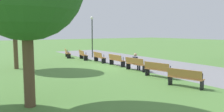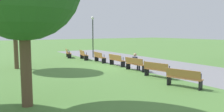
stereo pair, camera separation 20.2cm
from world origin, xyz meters
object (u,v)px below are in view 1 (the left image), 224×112
object	(u,v)px
bench_3	(116,60)
bench_0	(67,53)
bench_2	(99,57)
person_seated	(136,61)
tree_1	(14,8)
bench_4	(136,64)
bench_6	(185,78)
lamp_post	(92,29)
bench_1	(83,55)
bench_5	(158,69)

from	to	relation	value
bench_3	bench_0	bearing A→B (deg)	-171.82
bench_2	person_seated	distance (m)	4.89
bench_2	bench_3	size ratio (longest dim) A/B	1.02
tree_1	person_seated	bearing A→B (deg)	52.65
bench_4	bench_6	bearing A→B (deg)	-16.38
lamp_post	bench_1	bearing A→B (deg)	-54.22
bench_1	bench_5	size ratio (longest dim) A/B	1.00
bench_5	tree_1	bearing A→B (deg)	-151.84
bench_3	bench_6	xyz separation A→B (m)	(7.40, -1.06, 0.00)
tree_1	bench_0	bearing A→B (deg)	128.74
lamp_post	person_seated	bearing A→B (deg)	-7.81
bench_3	tree_1	xyz separation A→B (m)	(-2.80, -6.79, 3.82)
bench_0	person_seated	xyz separation A→B (m)	(9.79, 1.08, 0.17)
bench_1	bench_6	distance (m)	12.38
bench_6	person_seated	world-z (taller)	person_seated
bench_0	bench_6	size ratio (longest dim) A/B	1.00
bench_4	bench_5	world-z (taller)	same
bench_3	lamp_post	world-z (taller)	lamp_post
bench_0	person_seated	world-z (taller)	person_seated
bench_2	bench_4	distance (m)	4.99
bench_0	bench_2	xyz separation A→B (m)	(4.90, 0.94, 0.00)
bench_3	bench_5	world-z (taller)	same
bench_0	lamp_post	world-z (taller)	lamp_post
tree_1	bench_3	bearing A→B (deg)	67.59
bench_5	tree_1	world-z (taller)	tree_1
bench_3	bench_4	xyz separation A→B (m)	(2.50, -0.12, 0.00)
bench_0	bench_1	size ratio (longest dim) A/B	1.00
person_seated	bench_5	bearing A→B (deg)	-16.21
bench_2	tree_1	xyz separation A→B (m)	(-0.30, -6.67, 3.82)
person_seated	lamp_post	bearing A→B (deg)	166.71
bench_5	bench_6	world-z (taller)	same
bench_0	bench_5	size ratio (longest dim) A/B	1.00
bench_1	person_seated	size ratio (longest dim) A/B	1.46
bench_2	bench_5	world-z (taller)	same
bench_3	bench_2	bearing A→B (deg)	-177.27
bench_1	lamp_post	distance (m)	3.19
bench_2	lamp_post	bearing A→B (deg)	165.88
person_seated	bench_2	bearing A→B (deg)	176.08
bench_4	bench_5	size ratio (longest dim) A/B	0.99
bench_5	person_seated	world-z (taller)	person_seated
bench_2	bench_3	world-z (taller)	same
bench_0	bench_5	world-z (taller)	same
bench_3	lamp_post	bearing A→B (deg)	169.09
bench_0	bench_3	distance (m)	7.47
tree_1	lamp_post	world-z (taller)	tree_1
bench_2	bench_3	bearing A→B (deg)	8.20
bench_0	bench_3	world-z (taller)	same
bench_6	lamp_post	distance (m)	13.96
bench_3	bench_5	xyz separation A→B (m)	(4.97, -0.47, 0.00)
bench_2	lamp_post	xyz separation A→B (m)	(-3.67, 1.31, 2.44)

